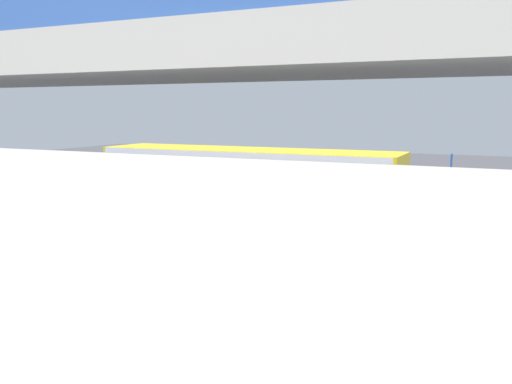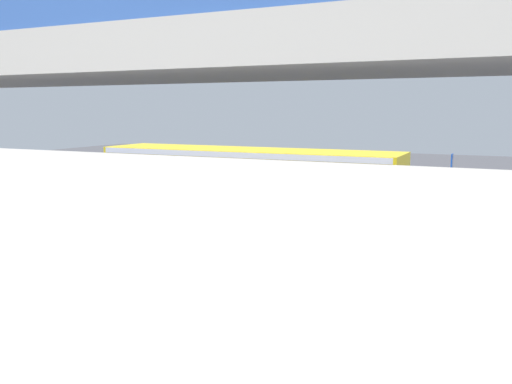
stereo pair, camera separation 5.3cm
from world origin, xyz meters
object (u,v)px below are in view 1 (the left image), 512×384
Objects in this scene: bicycle_black at (3,205)px; traffic_sign at (451,176)px; parked_van at (63,207)px; city_bus at (247,183)px.

traffic_sign reaches higher than bicycle_black.
bicycle_black is 0.63× the size of traffic_sign.
traffic_sign is (-12.18, -9.41, 0.71)m from parked_van.
city_bus is at bearing -144.34° from parked_van.
parked_van is 6.75m from bicycle_black.
bicycle_black is (6.19, -2.58, -0.81)m from parked_van.
bicycle_black is at bearing 20.38° from traffic_sign.
city_bus is 8.74m from traffic_sign.
city_bus is 4.12× the size of traffic_sign.
city_bus is at bearing 39.21° from traffic_sign.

